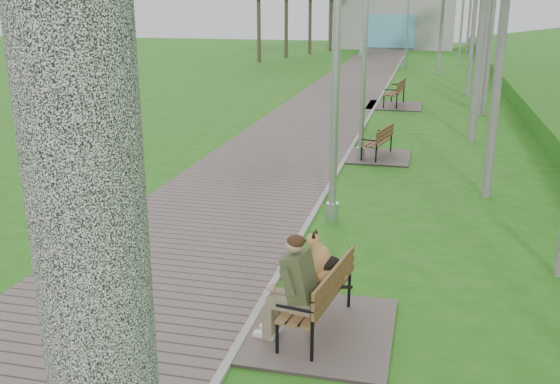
% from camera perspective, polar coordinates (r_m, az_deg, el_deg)
% --- Properties ---
extents(walkway, '(3.50, 67.00, 0.04)m').
position_cam_1_polar(walkway, '(25.93, 5.17, 8.55)').
color(walkway, '#6A5B55').
rests_on(walkway, ground).
extents(kerb, '(0.10, 67.00, 0.05)m').
position_cam_1_polar(kerb, '(25.74, 9.06, 8.35)').
color(kerb, '#999993').
rests_on(kerb, ground).
extents(building_north, '(10.00, 5.20, 4.00)m').
position_cam_1_polar(building_north, '(54.99, 10.22, 14.91)').
color(building_north, '#9E9E99').
rests_on(building_north, ground).
extents(bench_main, '(1.78, 1.98, 1.55)m').
position_cam_1_polar(bench_main, '(7.54, 2.83, -9.81)').
color(bench_main, '#6A5B55').
rests_on(bench_main, ground).
extents(bench_second, '(1.61, 1.79, 0.99)m').
position_cam_1_polar(bench_second, '(16.14, 8.84, 3.77)').
color(bench_second, '#6A5B55').
rests_on(bench_second, ground).
extents(bench_third, '(2.03, 2.25, 1.24)m').
position_cam_1_polar(bench_third, '(24.27, 10.38, 8.27)').
color(bench_third, '#6A5B55').
rests_on(bench_third, ground).
extents(lamp_post_near, '(0.23, 0.23, 5.82)m').
position_cam_1_polar(lamp_post_near, '(10.83, 5.13, 11.08)').
color(lamp_post_near, '#A4A6AC').
rests_on(lamp_post_near, ground).
extents(lamp_post_second, '(0.21, 0.21, 5.46)m').
position_cam_1_polar(lamp_post_second, '(15.45, 7.72, 12.14)').
color(lamp_post_second, '#A4A6AC').
rests_on(lamp_post_second, ground).
extents(lamp_post_third, '(0.21, 0.21, 5.38)m').
position_cam_1_polar(lamp_post_third, '(38.08, 11.56, 14.77)').
color(lamp_post_third, '#A4A6AC').
rests_on(lamp_post_third, ground).
extents(pedestrian_near, '(0.56, 0.39, 1.49)m').
position_cam_1_polar(pedestrian_near, '(42.63, 7.55, 12.79)').
color(pedestrian_near, silver).
rests_on(pedestrian_near, ground).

